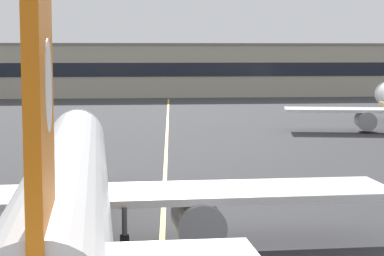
% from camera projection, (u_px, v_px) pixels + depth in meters
% --- Properties ---
extents(taxiway_centreline, '(12.90, 179.58, 0.01)m').
position_uv_depth(taxiway_centreline, '(165.00, 178.00, 54.85)').
color(taxiway_centreline, yellow).
rests_on(taxiway_centreline, ground).
extents(airliner_foreground, '(32.14, 41.48, 11.65)m').
position_uv_depth(airliner_foreground, '(68.00, 184.00, 34.10)').
color(airliner_foreground, white).
rests_on(airliner_foreground, ground).
extents(safety_cone_by_nose_gear, '(0.44, 0.44, 0.55)m').
position_uv_depth(safety_cone_by_nose_gear, '(98.00, 188.00, 49.45)').
color(safety_cone_by_nose_gear, orange).
rests_on(safety_cone_by_nose_gear, ground).
extents(terminal_building, '(146.83, 12.40, 11.21)m').
position_uv_depth(terminal_building, '(136.00, 70.00, 152.35)').
color(terminal_building, '#B2A893').
rests_on(terminal_building, ground).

